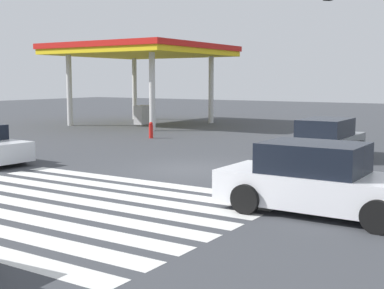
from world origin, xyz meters
TOP-DOWN VIEW (x-y plane):
  - ground_plane at (0.00, 0.00)m, footprint 113.50×113.50m
  - crosswalk_markings at (0.00, -6.02)m, footprint 9.42×7.25m
  - traffic_signal_mast at (4.94, 4.94)m, footprint 5.41×5.41m
  - car_1 at (3.02, 5.01)m, footprint 2.16×4.68m
  - car_3 at (5.72, -3.47)m, footprint 4.77×2.16m
  - gas_station_canopy at (-13.13, 14.07)m, footprint 10.10×10.10m
  - fire_hydrant at (-7.23, 7.23)m, footprint 0.22×0.22m

SIDE VIEW (x-z plane):
  - ground_plane at x=0.00m, z-range 0.00..0.00m
  - crosswalk_markings at x=0.00m, z-range 0.00..0.01m
  - fire_hydrant at x=-7.23m, z-range 0.00..0.86m
  - car_1 at x=3.02m, z-range -0.05..1.52m
  - car_3 at x=5.72m, z-range -0.06..1.57m
  - gas_station_canopy at x=-13.13m, z-range 2.21..7.63m
  - traffic_signal_mast at x=4.94m, z-range 1.71..8.66m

